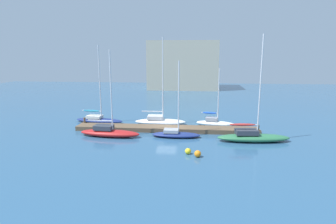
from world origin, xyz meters
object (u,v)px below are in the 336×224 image
mooring_buoy_orange (198,154)px  harbor_building_distant (183,65)px  sailboat_3 (175,133)px  sailboat_0 (99,119)px  sailboat_2 (160,120)px  sailboat_5 (252,136)px  mooring_buoy_yellow (188,151)px  sailboat_1 (109,132)px  sailboat_4 (215,122)px

mooring_buoy_orange → harbor_building_distant: harbor_building_distant is taller
sailboat_3 → mooring_buoy_orange: 6.79m
sailboat_0 → sailboat_2: 8.72m
sailboat_5 → mooring_buoy_orange: 8.16m
sailboat_2 → mooring_buoy_yellow: size_ratio=19.72×
sailboat_2 → sailboat_3: (2.55, -5.83, -0.11)m
sailboat_1 → sailboat_5: 16.29m
sailboat_1 → sailboat_3: sailboat_1 is taller
sailboat_2 → mooring_buoy_yellow: bearing=-71.7°
sailboat_3 → sailboat_5: sailboat_5 is taller
sailboat_5 → mooring_buoy_yellow: 8.43m
mooring_buoy_orange → mooring_buoy_yellow: 1.16m
harbor_building_distant → sailboat_0: bearing=-103.2°
sailboat_0 → sailboat_1: (3.54, -6.60, 0.05)m
sailboat_0 → sailboat_5: bearing=-12.0°
sailboat_5 → sailboat_2: bearing=144.8°
sailboat_2 → sailboat_3: sailboat_2 is taller
sailboat_0 → mooring_buoy_yellow: 17.41m
mooring_buoy_orange → sailboat_5: bearing=42.3°
sailboat_1 → sailboat_2: sailboat_2 is taller
sailboat_2 → sailboat_3: size_ratio=1.33×
sailboat_1 → mooring_buoy_orange: (10.26, -5.83, -0.23)m
sailboat_3 → sailboat_2: bearing=113.7°
sailboat_5 → mooring_buoy_orange: bearing=-142.0°
sailboat_3 → sailboat_4: size_ratio=1.15×
sailboat_1 → mooring_buoy_orange: 11.80m
sailboat_0 → harbor_building_distant: (9.98, 42.39, 5.93)m
sailboat_1 → harbor_building_distant: size_ratio=0.53×
sailboat_3 → sailboat_5: size_ratio=0.76×
mooring_buoy_yellow → mooring_buoy_orange: bearing=-38.1°
sailboat_0 → sailboat_3: size_ratio=1.22×
mooring_buoy_yellow → harbor_building_distant: (-2.90, 54.10, 6.15)m
mooring_buoy_yellow → sailboat_3: bearing=106.1°
harbor_building_distant → sailboat_5: bearing=-78.7°
sailboat_1 → sailboat_4: 14.01m
sailboat_0 → mooring_buoy_orange: 18.57m
sailboat_0 → sailboat_5: size_ratio=0.93×
mooring_buoy_orange → sailboat_2: bearing=112.7°
sailboat_0 → sailboat_3: (11.27, -6.13, -0.07)m
sailboat_0 → mooring_buoy_orange: bearing=-34.8°
sailboat_0 → sailboat_5: sailboat_5 is taller
sailboat_2 → sailboat_0: bearing=176.3°
sailboat_0 → sailboat_2: bearing=5.3°
sailboat_3 → mooring_buoy_orange: sailboat_3 is taller
mooring_buoy_yellow → sailboat_1: bearing=151.3°
sailboat_4 → sailboat_5: bearing=-49.0°
sailboat_4 → mooring_buoy_orange: bearing=-90.0°
sailboat_3 → sailboat_5: 8.59m
sailboat_3 → sailboat_1: bearing=-176.4°
sailboat_5 → mooring_buoy_yellow: sailboat_5 is taller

